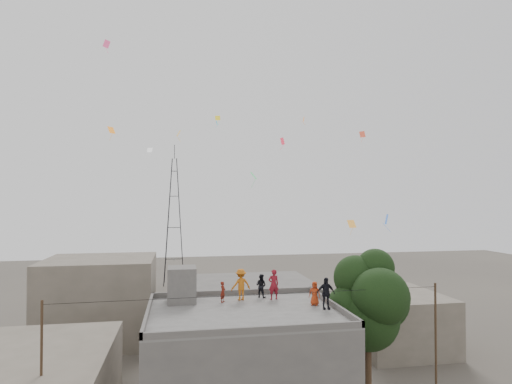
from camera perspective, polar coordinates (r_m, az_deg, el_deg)
main_building at (r=24.35m, az=-1.66°, el=-22.53°), size 10.00×8.00×6.10m
parapet at (r=23.38m, az=-1.65°, el=-15.21°), size 10.00×8.00×0.30m
stair_head_box at (r=25.48m, az=-9.85°, el=-12.06°), size 1.60×1.80×2.00m
neighbor_north at (r=38.01m, az=-1.86°, el=-15.54°), size 12.00×9.00×5.00m
neighbor_northwest at (r=39.88m, az=-20.12°, el=-13.30°), size 9.00×8.00×7.00m
neighbor_east at (r=38.07m, az=18.04°, el=-15.92°), size 7.00×8.00×4.40m
tree at (r=26.08m, az=14.87°, el=-14.03°), size 4.90×4.60×9.10m
utility_line at (r=23.00m, az=0.17°, el=-21.77°), size 20.12×0.62×7.40m
transmission_tower at (r=62.49m, az=-10.86°, el=-3.79°), size 2.97×2.97×20.01m
person_red_adult at (r=25.81m, az=2.36°, el=-12.21°), size 0.69×0.49×1.76m
person_orange_child at (r=24.70m, az=7.82°, el=-13.24°), size 0.76×0.66×1.30m
person_dark_child at (r=26.36m, az=0.68°, el=-12.38°), size 0.86×0.83×1.39m
person_dark_adult at (r=23.88m, az=9.29°, el=-13.18°), size 1.00×0.45×1.69m
person_orange_adult at (r=25.64m, az=-2.03°, el=-12.22°), size 1.30×0.93×1.81m
person_red_child at (r=25.24m, az=-4.44°, el=-13.13°), size 0.45×0.51×1.18m
kites at (r=29.73m, az=0.03°, el=5.51°), size 18.23×17.61×10.50m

